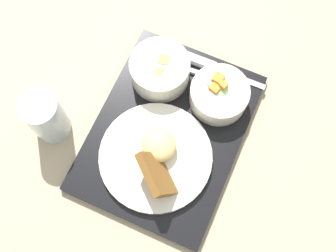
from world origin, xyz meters
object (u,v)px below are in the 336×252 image
(bowl_salad, at_px, (219,94))
(bowl_soup, at_px, (160,69))
(plate_main, at_px, (156,157))
(glass_water, at_px, (47,118))
(knife, at_px, (206,64))
(spoon, at_px, (205,75))

(bowl_salad, bearing_deg, bowl_soup, -97.57)
(bowl_salad, relative_size, bowl_soup, 0.97)
(plate_main, relative_size, glass_water, 1.82)
(knife, xyz_separation_m, glass_water, (0.21, -0.26, 0.03))
(glass_water, bearing_deg, spoon, 125.12)
(glass_water, bearing_deg, bowl_salad, 115.39)
(bowl_soup, bearing_deg, spoon, 106.11)
(plate_main, relative_size, spoon, 1.58)
(bowl_soup, height_order, glass_water, glass_water)
(bowl_soup, bearing_deg, knife, 120.30)
(knife, distance_m, spoon, 0.02)
(plate_main, relative_size, knife, 1.21)
(plate_main, distance_m, glass_water, 0.22)
(bowl_soup, relative_size, glass_water, 1.01)
(spoon, bearing_deg, plate_main, -99.83)
(plate_main, bearing_deg, bowl_salad, 151.33)
(bowl_soup, bearing_deg, bowl_salad, 82.43)
(knife, xyz_separation_m, spoon, (0.02, 0.00, -0.00))
(knife, height_order, spoon, knife)
(knife, bearing_deg, spoon, -73.52)
(bowl_soup, height_order, knife, bowl_soup)
(bowl_salad, bearing_deg, spoon, -137.91)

